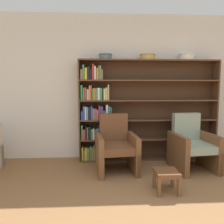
# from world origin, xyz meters

# --- Properties ---
(wall_back) EXTENTS (12.00, 0.06, 2.75)m
(wall_back) POSITION_xyz_m (0.00, 2.88, 1.38)
(wall_back) COLOR silver
(wall_back) RESTS_ON ground
(bookshelf) EXTENTS (2.59, 0.30, 1.88)m
(bookshelf) POSITION_xyz_m (0.03, 2.71, 0.94)
(bookshelf) COLOR brown
(bookshelf) RESTS_ON ground
(bowl_slate) EXTENTS (0.25, 0.25, 0.10)m
(bowl_slate) POSITION_xyz_m (-0.52, 2.69, 1.94)
(bowl_slate) COLOR slate
(bowl_slate) RESTS_ON bookshelf
(bowl_brass) EXTENTS (0.29, 0.29, 0.11)m
(bowl_brass) POSITION_xyz_m (0.26, 2.69, 1.94)
(bowl_brass) COLOR tan
(bowl_brass) RESTS_ON bookshelf
(bowl_olive) EXTENTS (0.29, 0.29, 0.12)m
(bowl_olive) POSITION_xyz_m (1.00, 2.69, 1.95)
(bowl_olive) COLOR silver
(bowl_olive) RESTS_ON bookshelf
(armchair_leather) EXTENTS (0.71, 0.74, 0.93)m
(armchair_leather) POSITION_xyz_m (-0.36, 2.14, 0.40)
(armchair_leather) COLOR brown
(armchair_leather) RESTS_ON ground
(armchair_cushioned) EXTENTS (0.71, 0.74, 0.93)m
(armchair_cushioned) POSITION_xyz_m (0.92, 2.14, 0.40)
(armchair_cushioned) COLOR brown
(armchair_cushioned) RESTS_ON ground
(footstool) EXTENTS (0.30, 0.30, 0.29)m
(footstool) POSITION_xyz_m (0.25, 1.33, 0.23)
(footstool) COLOR brown
(footstool) RESTS_ON ground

